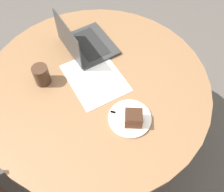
# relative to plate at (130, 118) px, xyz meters

# --- Properties ---
(ground_plane) EXTENTS (12.00, 12.00, 0.00)m
(ground_plane) POSITION_rel_plate_xyz_m (-0.26, -0.08, -0.74)
(ground_plane) COLOR #4C4742
(dining_table) EXTENTS (1.22, 1.22, 0.74)m
(dining_table) POSITION_rel_plate_xyz_m (-0.26, -0.08, -0.16)
(dining_table) COLOR brown
(dining_table) RESTS_ON ground_plane
(paper_document) EXTENTS (0.38, 0.32, 0.00)m
(paper_document) POSITION_rel_plate_xyz_m (-0.30, -0.07, -0.00)
(paper_document) COLOR white
(paper_document) RESTS_ON dining_table
(plate) EXTENTS (0.21, 0.21, 0.01)m
(plate) POSITION_rel_plate_xyz_m (0.00, 0.00, 0.00)
(plate) COLOR silver
(plate) RESTS_ON dining_table
(cake_slice) EXTENTS (0.10, 0.10, 0.07)m
(cake_slice) POSITION_rel_plate_xyz_m (0.02, 0.01, 0.04)
(cake_slice) COLOR brown
(cake_slice) RESTS_ON plate
(fork) EXTENTS (0.12, 0.15, 0.00)m
(fork) POSITION_rel_plate_xyz_m (-0.02, -0.02, 0.01)
(fork) COLOR silver
(fork) RESTS_ON plate
(coffee_glass) EXTENTS (0.08, 0.08, 0.11)m
(coffee_glass) POSITION_rel_plate_xyz_m (-0.38, -0.34, 0.05)
(coffee_glass) COLOR #3D2619
(coffee_glass) RESTS_ON dining_table
(laptop) EXTENTS (0.34, 0.30, 0.22)m
(laptop) POSITION_rel_plate_xyz_m (-0.53, -0.06, 0.03)
(laptop) COLOR #2D2D2D
(laptop) RESTS_ON dining_table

